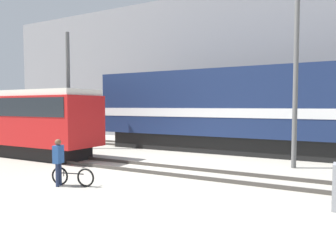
# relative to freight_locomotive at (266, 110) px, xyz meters

# --- Properties ---
(ground_plane) EXTENTS (120.00, 120.00, 0.00)m
(ground_plane) POSITION_rel_freight_locomotive_xyz_m (-3.43, -5.58, -2.49)
(ground_plane) COLOR #9E998C
(track_near) EXTENTS (60.00, 1.50, 0.14)m
(track_near) POSITION_rel_freight_locomotive_xyz_m (-3.43, -6.71, -2.42)
(track_near) COLOR #47423D
(track_near) RESTS_ON ground
(track_far) EXTENTS (60.00, 1.51, 0.14)m
(track_far) POSITION_rel_freight_locomotive_xyz_m (-3.43, 0.00, -2.42)
(track_far) COLOR #47423D
(track_far) RESTS_ON ground
(building_backdrop) EXTENTS (46.95, 6.00, 11.34)m
(building_backdrop) POSITION_rel_freight_locomotive_xyz_m (-3.43, 8.31, 3.18)
(building_backdrop) COLOR gray
(building_backdrop) RESTS_ON ground
(freight_locomotive) EXTENTS (20.15, 3.04, 5.34)m
(freight_locomotive) POSITION_rel_freight_locomotive_xyz_m (0.00, 0.00, 0.00)
(freight_locomotive) COLOR black
(freight_locomotive) RESTS_ON ground
(streetcar) EXTENTS (10.52, 2.54, 3.48)m
(streetcar) POSITION_rel_freight_locomotive_xyz_m (-11.97, -6.71, -0.50)
(streetcar) COLOR black
(streetcar) RESTS_ON ground
(bicycle) EXTENTS (1.55, 0.56, 0.68)m
(bicycle) POSITION_rel_freight_locomotive_xyz_m (-4.04, -10.35, -2.17)
(bicycle) COLOR black
(bicycle) RESTS_ON ground
(person) EXTENTS (0.30, 0.40, 1.58)m
(person) POSITION_rel_freight_locomotive_xyz_m (-4.42, -10.60, -1.53)
(person) COLOR #232D4C
(person) RESTS_ON ground
(utility_pole_left) EXTENTS (0.25, 0.25, 7.24)m
(utility_pole_left) POSITION_rel_freight_locomotive_xyz_m (-11.41, -3.35, 1.14)
(utility_pole_left) COLOR #595959
(utility_pole_left) RESTS_ON ground
(utility_pole_center) EXTENTS (0.21, 0.21, 9.57)m
(utility_pole_center) POSITION_rel_freight_locomotive_xyz_m (1.96, -3.35, 2.30)
(utility_pole_center) COLOR #595959
(utility_pole_center) RESTS_ON ground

